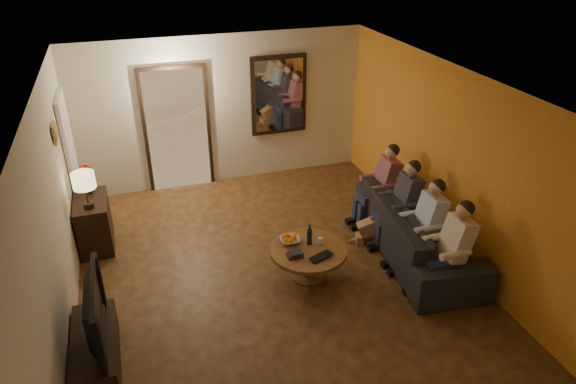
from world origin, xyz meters
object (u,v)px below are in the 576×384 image
object	(u,v)px
tv_stand	(96,352)
sofa	(417,229)
dresser	(94,223)
coffee_table	(308,263)
person_b	(424,228)
person_a	(450,253)
table_lamp	(86,190)
laptop	(323,259)
tv	(86,313)
dog	(374,226)
person_d	(382,188)
person_c	(402,206)
bowl	(290,240)
wine_bottle	(310,234)

from	to	relation	value
tv_stand	sofa	distance (m)	4.40
dresser	coffee_table	bearing A→B (deg)	-32.22
tv_stand	person_b	size ratio (longest dim) A/B	0.99
person_a	coffee_table	world-z (taller)	person_a
person_a	person_b	world-z (taller)	same
table_lamp	laptop	world-z (taller)	table_lamp
tv	dog	bearing A→B (deg)	-72.42
dresser	person_d	distance (m)	4.29
person_a	dresser	bearing A→B (deg)	149.34
person_b	laptop	world-z (taller)	person_b
tv	person_a	size ratio (longest dim) A/B	0.97
dresser	coffee_table	distance (m)	3.15
tv_stand	person_d	bearing A→B (deg)	22.22
table_lamp	tv_stand	bearing A→B (deg)	-90.00
table_lamp	person_c	xyz separation A→B (m)	(4.22, -1.08, -0.41)
tv_stand	sofa	xyz separation A→B (m)	(4.32, 0.83, 0.18)
table_lamp	coffee_table	distance (m)	3.14
laptop	tv_stand	bearing A→B (deg)	170.13
table_lamp	sofa	xyz separation A→B (m)	(4.32, -1.38, -0.64)
table_lamp	bowl	bearing A→B (deg)	-26.51
tv	sofa	bearing A→B (deg)	-79.19
dresser	wine_bottle	bearing A→B (deg)	-30.19
sofa	wine_bottle	bearing A→B (deg)	96.90
dog	person_d	bearing A→B (deg)	69.01
dresser	wine_bottle	xyz separation A→B (m)	(2.71, -1.58, 0.23)
person_b	coffee_table	xyz separation A→B (m)	(-1.56, 0.22, -0.38)
sofa	bowl	bearing A→B (deg)	93.28
coffee_table	dresser	bearing A→B (deg)	147.78
tv	wine_bottle	xyz separation A→B (m)	(2.71, 0.85, -0.12)
dresser	wine_bottle	size ratio (longest dim) A/B	2.70
person_d	dog	xyz separation A→B (m)	(-0.37, -0.50, -0.32)
sofa	tv_stand	bearing A→B (deg)	108.57
sofa	person_d	size ratio (longest dim) A/B	2.15
sofa	person_d	bearing A→B (deg)	14.10
bowl	table_lamp	bearing A→B (deg)	153.49
person_b	bowl	bearing A→B (deg)	165.67
tv_stand	tv	bearing A→B (deg)	0.00
person_d	wine_bottle	bearing A→B (deg)	-149.88
dresser	dog	distance (m)	4.04
tv	coffee_table	world-z (taller)	tv
person_c	wine_bottle	distance (m)	1.53
dog	bowl	xyz separation A→B (m)	(-1.37, -0.25, 0.20)
dog	table_lamp	bearing A→B (deg)	-179.16
dresser	person_a	xyz separation A→B (m)	(4.22, -2.50, 0.23)
person_a	laptop	world-z (taller)	person_a
table_lamp	person_b	distance (m)	4.56
person_b	dog	bearing A→B (deg)	117.97
dresser	coffee_table	xyz separation A→B (m)	(2.66, -1.68, -0.15)
coffee_table	person_a	bearing A→B (deg)	-27.86
dog	coffee_table	xyz separation A→B (m)	(-1.19, -0.47, -0.06)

